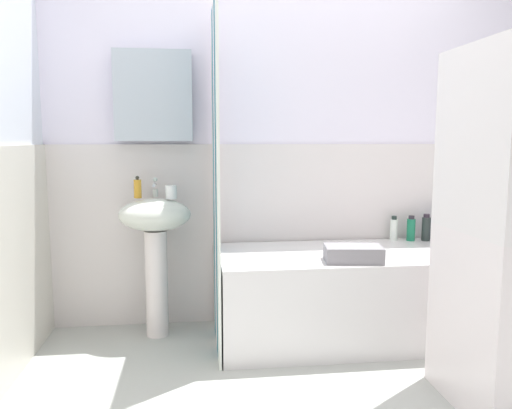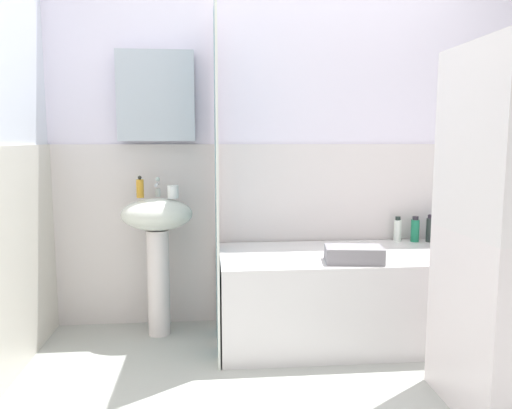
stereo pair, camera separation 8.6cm
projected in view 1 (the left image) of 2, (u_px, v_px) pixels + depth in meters
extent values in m
cube|color=white|center=(284.00, 144.00, 3.37)|extent=(3.60, 0.05, 2.40)
cube|color=silver|center=(285.00, 233.00, 3.42)|extent=(3.60, 0.02, 1.20)
cube|color=silver|center=(154.00, 96.00, 3.14)|extent=(0.48, 0.12, 0.56)
cylinder|color=white|center=(157.00, 283.00, 3.14)|extent=(0.14, 0.14, 0.67)
ellipsoid|color=silver|center=(155.00, 215.00, 3.08)|extent=(0.44, 0.34, 0.20)
cylinder|color=silver|center=(155.00, 193.00, 3.17)|extent=(0.03, 0.03, 0.05)
cylinder|color=silver|center=(155.00, 185.00, 3.11)|extent=(0.02, 0.10, 0.02)
sphere|color=silver|center=(155.00, 180.00, 3.16)|extent=(0.03, 0.03, 0.03)
cylinder|color=gold|center=(138.00, 189.00, 3.10)|extent=(0.05, 0.05, 0.11)
sphere|color=#2E2D25|center=(137.00, 178.00, 3.09)|extent=(0.02, 0.02, 0.02)
cylinder|color=white|center=(171.00, 192.00, 3.07)|extent=(0.07, 0.07, 0.08)
cube|color=silver|center=(350.00, 295.00, 3.12)|extent=(1.63, 0.74, 0.54)
cube|color=white|center=(218.00, 184.00, 2.63)|extent=(0.01, 0.15, 2.00)
cube|color=#256B83|center=(217.00, 182.00, 2.77)|extent=(0.01, 0.15, 2.00)
cube|color=white|center=(216.00, 179.00, 2.92)|extent=(0.01, 0.15, 2.00)
cube|color=teal|center=(215.00, 177.00, 3.07)|extent=(0.01, 0.15, 2.00)
cube|color=white|center=(214.00, 176.00, 3.21)|extent=(0.01, 0.15, 2.00)
cylinder|color=#2A529E|center=(440.00, 225.00, 3.43)|extent=(0.06, 0.06, 0.21)
cylinder|color=black|center=(441.00, 208.00, 3.41)|extent=(0.04, 0.04, 0.02)
cylinder|color=#27302D|center=(426.00, 229.00, 3.42)|extent=(0.06, 0.06, 0.16)
cylinder|color=#2B222D|center=(427.00, 216.00, 3.41)|extent=(0.04, 0.04, 0.02)
cylinder|color=#1B7650|center=(411.00, 230.00, 3.42)|extent=(0.06, 0.06, 0.15)
cylinder|color=#2B252E|center=(411.00, 217.00, 3.41)|extent=(0.04, 0.04, 0.02)
cylinder|color=white|center=(394.00, 230.00, 3.43)|extent=(0.05, 0.05, 0.14)
cylinder|color=#1E2C28|center=(394.00, 218.00, 3.42)|extent=(0.03, 0.03, 0.02)
cube|color=gray|center=(353.00, 254.00, 2.84)|extent=(0.34, 0.23, 0.09)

